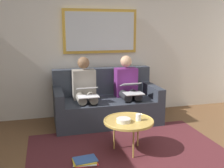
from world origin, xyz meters
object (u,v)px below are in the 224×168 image
object	(u,v)px
person_left	(128,87)
person_right	(85,89)
framed_mirror	(100,31)
coffee_table	(129,121)
laptop_white	(87,92)
couch	(106,103)
magazine_stack	(85,161)
laptop_silver	(132,88)
bowl	(124,120)
cup	(138,117)

from	to	relation	value
person_left	person_right	distance (m)	0.75
framed_mirror	coffee_table	world-z (taller)	framed_mirror
framed_mirror	person_right	bearing A→B (deg)	50.68
laptop_white	couch	bearing A→B (deg)	-139.90
magazine_stack	laptop_white	bearing A→B (deg)	-101.78
coffee_table	person_left	world-z (taller)	person_left
couch	laptop_silver	world-z (taller)	couch
person_left	couch	bearing A→B (deg)	-10.29
bowl	magazine_stack	distance (m)	0.69
framed_mirror	bowl	distance (m)	1.98
framed_mirror	couch	bearing A→B (deg)	90.00
coffee_table	laptop_silver	bearing A→B (deg)	-111.57
laptop_silver	cup	bearing A→B (deg)	75.70
framed_mirror	coffee_table	distance (m)	1.96
framed_mirror	person_left	distance (m)	1.11
framed_mirror	magazine_stack	xyz separation A→B (m)	(0.60, 1.78, -1.52)
couch	bowl	size ratio (longest dim) A/B	9.65
laptop_silver	magazine_stack	xyz separation A→B (m)	(0.97, 1.09, -0.61)
cup	laptop_white	size ratio (longest dim) A/B	0.28
coffee_table	magazine_stack	size ratio (longest dim) A/B	2.09
person_left	laptop_white	bearing A→B (deg)	18.27
laptop_silver	laptop_white	distance (m)	0.75
framed_mirror	bowl	bearing A→B (deg)	87.46
coffee_table	couch	bearing A→B (deg)	-89.46
laptop_white	bowl	bearing A→B (deg)	107.66
couch	person_left	xyz separation A→B (m)	(-0.37, 0.07, 0.30)
coffee_table	laptop_silver	world-z (taller)	laptop_silver
couch	cup	xyz separation A→B (m)	(-0.13, 1.25, 0.16)
person_left	person_right	bearing A→B (deg)	0.00
cup	laptop_silver	distance (m)	1.00
laptop_silver	bowl	bearing A→B (deg)	65.06
bowl	magazine_stack	world-z (taller)	bowl
person_left	magazine_stack	xyz separation A→B (m)	(0.97, 1.32, -0.58)
bowl	laptop_white	xyz separation A→B (m)	(0.30, -0.95, 0.17)
person_left	laptop_white	distance (m)	0.79
framed_mirror	person_right	world-z (taller)	framed_mirror
coffee_table	laptop_silver	size ratio (longest dim) A/B	1.68
bowl	person_right	xyz separation A→B (m)	(0.30, -1.19, 0.15)
bowl	laptop_silver	world-z (taller)	laptop_silver
framed_mirror	laptop_white	size ratio (longest dim) A/B	4.12
laptop_silver	magazine_stack	bearing A→B (deg)	48.23
cup	bowl	world-z (taller)	cup
bowl	person_right	bearing A→B (deg)	-75.83
framed_mirror	person_left	world-z (taller)	framed_mirror
person_left	magazine_stack	distance (m)	1.74
cup	bowl	size ratio (longest dim) A/B	0.49
cup	bowl	bearing A→B (deg)	2.45
framed_mirror	laptop_white	distance (m)	1.22
cup	person_right	xyz separation A→B (m)	(0.51, -1.18, 0.13)
cup	person_right	world-z (taller)	person_right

